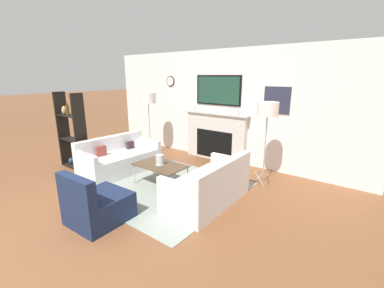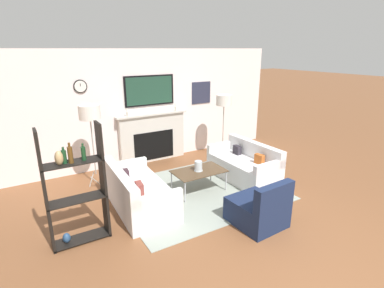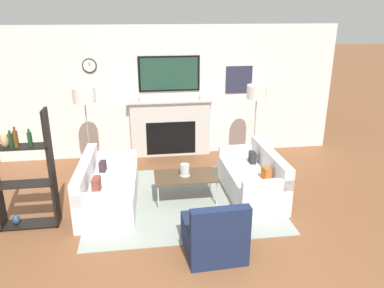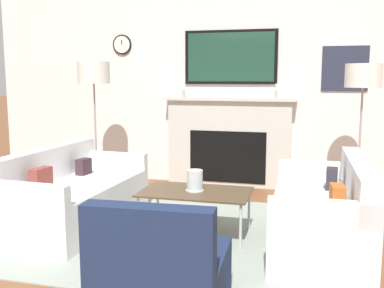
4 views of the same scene
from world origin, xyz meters
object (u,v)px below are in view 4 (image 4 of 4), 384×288
(armchair, at_px, (163,280))
(floor_lamp_left, at_px, (94,74))
(couch_left, at_px, (72,198))
(coffee_table, at_px, (195,194))
(couch_right, at_px, (324,216))
(hurricane_candle, at_px, (195,182))
(floor_lamp_right, at_px, (363,78))

(armchair, distance_m, floor_lamp_left, 3.58)
(couch_left, relative_size, armchair, 2.08)
(coffee_table, bearing_deg, couch_left, -179.61)
(couch_right, height_order, coffee_table, couch_right)
(coffee_table, bearing_deg, hurricane_candle, 136.89)
(couch_right, xyz_separation_m, floor_lamp_right, (0.39, 1.31, 1.18))
(couch_right, xyz_separation_m, hurricane_candle, (-1.16, 0.02, 0.23))
(couch_left, distance_m, floor_lamp_left, 1.84)
(armchair, xyz_separation_m, floor_lamp_left, (-1.85, 2.80, 1.25))
(couch_left, height_order, coffee_table, couch_left)
(floor_lamp_right, bearing_deg, hurricane_candle, -140.20)
(couch_right, bearing_deg, armchair, -123.18)
(couch_left, bearing_deg, couch_right, -0.01)
(floor_lamp_left, bearing_deg, coffee_table, -38.03)
(coffee_table, relative_size, floor_lamp_left, 0.60)
(couch_left, height_order, hurricane_candle, couch_left)
(couch_right, bearing_deg, floor_lamp_left, 155.02)
(couch_right, bearing_deg, floor_lamp_right, 73.25)
(couch_right, bearing_deg, coffee_table, 179.55)
(coffee_table, distance_m, hurricane_candle, 0.12)
(armchair, distance_m, coffee_table, 1.51)
(hurricane_candle, relative_size, floor_lamp_right, 0.12)
(hurricane_candle, bearing_deg, couch_left, -179.21)
(floor_lamp_left, bearing_deg, couch_right, -24.98)
(couch_right, relative_size, hurricane_candle, 8.17)
(floor_lamp_right, bearing_deg, armchair, -116.02)
(couch_right, distance_m, armchair, 1.77)
(armchair, xyz_separation_m, floor_lamp_right, (1.36, 2.80, 1.21))
(coffee_table, height_order, hurricane_candle, hurricane_candle)
(couch_left, relative_size, couch_right, 1.07)
(floor_lamp_left, xyz_separation_m, floor_lamp_right, (3.21, -0.00, -0.04))
(couch_left, bearing_deg, floor_lamp_left, 106.69)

